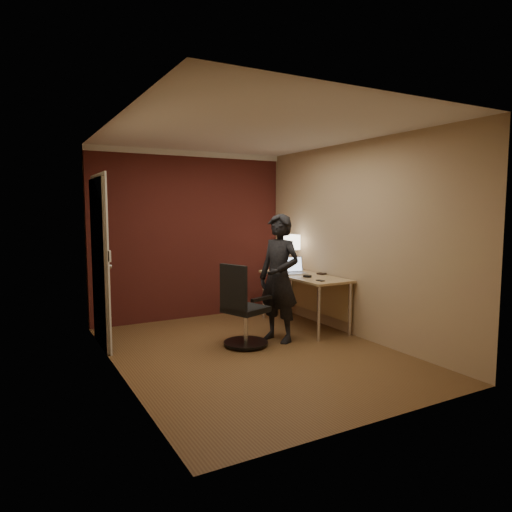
% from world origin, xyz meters
% --- Properties ---
extents(room, '(4.00, 4.00, 4.00)m').
position_xyz_m(room, '(-0.27, 1.54, 1.37)').
color(room, brown).
rests_on(room, ground).
extents(desk, '(0.60, 1.50, 0.73)m').
position_xyz_m(desk, '(1.25, 0.67, 0.60)').
color(desk, tan).
rests_on(desk, ground).
extents(desk_lamp, '(0.22, 0.22, 0.54)m').
position_xyz_m(desk_lamp, '(1.28, 1.17, 1.15)').
color(desk_lamp, silver).
rests_on(desk_lamp, desk).
extents(laptop, '(0.37, 0.32, 0.23)m').
position_xyz_m(laptop, '(1.15, 0.89, 0.79)').
color(laptop, silver).
rests_on(laptop, desk).
extents(mouse, '(0.09, 0.12, 0.03)m').
position_xyz_m(mouse, '(1.09, 0.47, 0.75)').
color(mouse, black).
rests_on(mouse, desk).
extents(phone, '(0.06, 0.12, 0.01)m').
position_xyz_m(phone, '(1.07, 0.14, 0.73)').
color(phone, black).
rests_on(phone, desk).
extents(wallet, '(0.11, 0.13, 0.02)m').
position_xyz_m(wallet, '(1.43, 0.60, 0.74)').
color(wallet, black).
rests_on(wallet, desk).
extents(office_chair, '(0.57, 0.62, 0.98)m').
position_xyz_m(office_chair, '(-0.02, 0.22, 0.44)').
color(office_chair, black).
rests_on(office_chair, ground).
extents(person, '(0.55, 0.67, 1.59)m').
position_xyz_m(person, '(0.51, 0.24, 0.79)').
color(person, black).
rests_on(person, ground).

